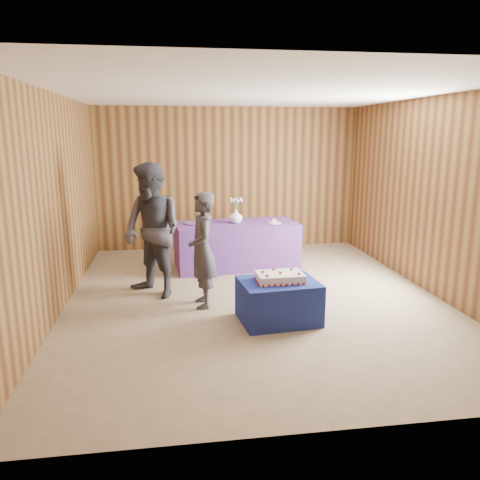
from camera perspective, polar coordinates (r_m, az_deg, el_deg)
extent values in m
plane|color=gray|center=(6.48, 1.71, -7.02)|extent=(6.00, 6.00, 0.00)
cube|color=brown|center=(9.10, -1.53, 7.47)|extent=(5.00, 0.04, 2.70)
cube|color=brown|center=(3.29, 10.94, -2.31)|extent=(5.00, 0.04, 2.70)
cube|color=brown|center=(6.22, -21.57, 4.10)|extent=(0.04, 6.00, 2.70)
cube|color=brown|center=(7.03, 22.37, 4.94)|extent=(0.04, 6.00, 2.70)
cube|color=white|center=(6.11, 1.88, 17.54)|extent=(5.00, 6.00, 0.04)
cube|color=navy|center=(5.64, 4.70, -7.42)|extent=(0.97, 0.79, 0.50)
cube|color=#64338C|center=(7.84, -0.46, -0.61)|extent=(2.07, 1.08, 0.75)
cube|color=white|center=(5.54, 4.88, -4.52)|extent=(0.55, 0.37, 0.10)
sphere|color=#A90D28|center=(5.32, 2.50, -5.62)|extent=(0.03, 0.03, 0.03)
sphere|color=#A90D28|center=(5.46, 8.12, -5.27)|extent=(0.03, 0.03, 0.03)
sphere|color=#A90D28|center=(5.66, 1.74, -4.47)|extent=(0.03, 0.03, 0.03)
sphere|color=#A90D28|center=(5.79, 7.05, -4.18)|extent=(0.03, 0.03, 0.03)
sphere|color=#A90D28|center=(5.40, 3.44, -4.23)|extent=(0.03, 0.03, 0.03)
cone|color=#125015|center=(5.41, 3.68, -4.33)|extent=(0.01, 0.02, 0.02)
sphere|color=#A90D28|center=(5.63, 6.12, -3.55)|extent=(0.03, 0.03, 0.03)
cone|color=#125015|center=(5.64, 6.34, -3.65)|extent=(0.01, 0.02, 0.02)
sphere|color=#A90D28|center=(5.52, 4.89, -3.87)|extent=(0.03, 0.03, 0.03)
cone|color=#125015|center=(5.53, 5.12, -3.96)|extent=(0.01, 0.02, 0.02)
imported|color=white|center=(7.75, -0.52, 2.93)|extent=(0.28, 0.28, 0.23)
cylinder|color=#3C6F2C|center=(7.73, -0.25, 4.33)|extent=(0.01, 0.01, 0.15)
sphere|color=#DBBFF8|center=(7.73, 0.14, 4.89)|extent=(0.05, 0.05, 0.05)
cylinder|color=#3C6F2C|center=(7.75, -0.34, 4.35)|extent=(0.01, 0.01, 0.15)
sphere|color=white|center=(7.78, -0.07, 4.94)|extent=(0.05, 0.05, 0.05)
cylinder|color=#3C6F2C|center=(7.76, -0.51, 4.36)|extent=(0.01, 0.01, 0.15)
sphere|color=#DBBFF8|center=(7.80, -0.50, 4.97)|extent=(0.05, 0.05, 0.05)
cylinder|color=#3C6F2C|center=(7.75, -0.69, 4.35)|extent=(0.01, 0.01, 0.15)
sphere|color=white|center=(7.78, -0.93, 4.95)|extent=(0.05, 0.05, 0.05)
cylinder|color=#3C6F2C|center=(7.73, -0.78, 4.33)|extent=(0.01, 0.01, 0.15)
sphere|color=#DBBFF8|center=(7.73, -1.18, 4.89)|extent=(0.05, 0.05, 0.05)
cylinder|color=#3C6F2C|center=(7.71, -0.76, 4.30)|extent=(0.01, 0.01, 0.15)
sphere|color=white|center=(7.67, -1.12, 4.83)|extent=(0.05, 0.05, 0.05)
cylinder|color=#3C6F2C|center=(7.69, -0.62, 4.28)|extent=(0.01, 0.01, 0.15)
sphere|color=#DBBFF8|center=(7.63, -0.78, 4.79)|extent=(0.05, 0.05, 0.05)
cylinder|color=#3C6F2C|center=(7.69, -0.44, 4.28)|extent=(0.01, 0.01, 0.15)
sphere|color=white|center=(7.63, -0.31, 4.79)|extent=(0.05, 0.05, 0.05)
cylinder|color=#3C6F2C|center=(7.71, -0.29, 4.30)|extent=(0.01, 0.01, 0.15)
sphere|color=#DBBFF8|center=(7.67, 0.05, 4.83)|extent=(0.05, 0.05, 0.05)
cylinder|color=#68478F|center=(7.73, -5.33, 2.05)|extent=(0.52, 0.52, 0.02)
cylinder|color=white|center=(7.78, 4.21, 2.11)|extent=(0.27, 0.27, 0.01)
cube|color=white|center=(7.77, 4.21, 2.36)|extent=(0.07, 0.06, 0.06)
sphere|color=#A90D28|center=(7.75, 4.25, 2.62)|extent=(0.02, 0.02, 0.02)
cube|color=#B2B3B7|center=(7.68, 5.02, 1.92)|extent=(0.26, 0.07, 0.00)
imported|color=#35343E|center=(5.98, -4.61, -1.25)|extent=(0.40, 0.57, 1.49)
imported|color=#35353F|center=(6.43, -10.64, 1.12)|extent=(1.12, 1.13, 1.83)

